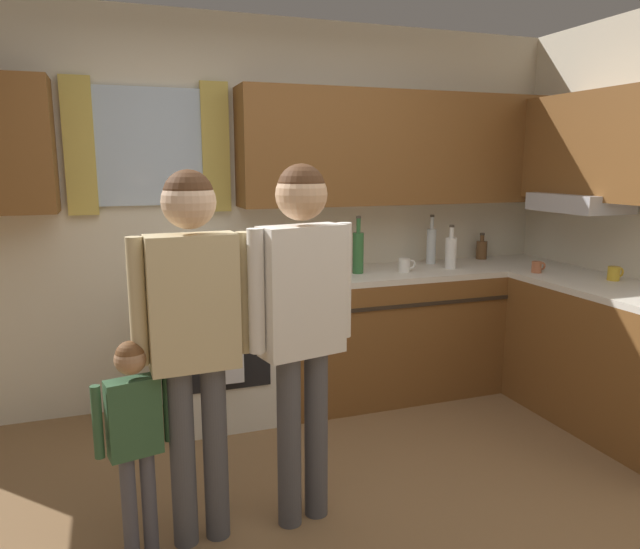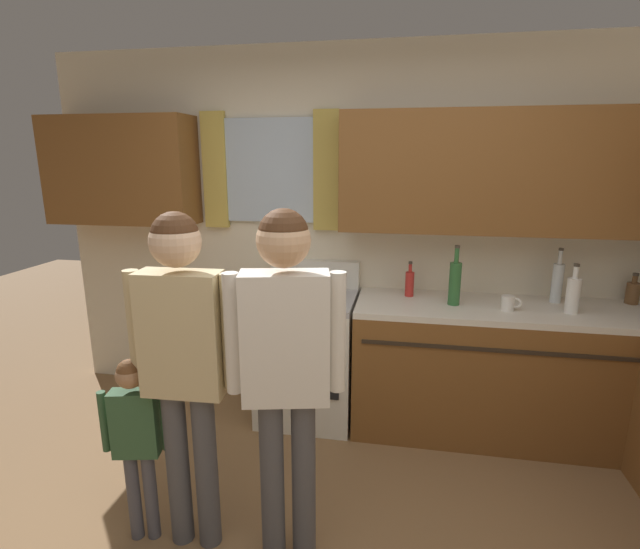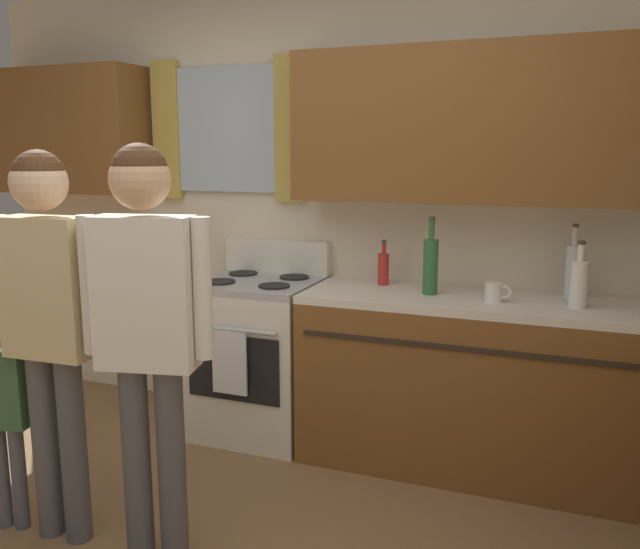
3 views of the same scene
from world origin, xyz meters
name	(u,v)px [view 1 (image 1 of 3)]	position (x,y,z in m)	size (l,w,h in m)	color
ground_plane	(353,545)	(0.00, 0.00, 0.00)	(12.00, 12.00, 0.00)	olive
back_wall_unit	(263,186)	(0.08, 1.81, 1.49)	(4.60, 0.42, 2.60)	beige
kitchen_counter_run	(489,340)	(1.49, 1.14, 0.45)	(2.27, 2.05, 0.90)	brown
stove_oven	(217,348)	(-0.32, 1.54, 0.47)	(0.66, 0.67, 1.10)	silver
bottle_tall_clear	(431,245)	(1.34, 1.71, 1.04)	(0.07, 0.07, 0.37)	silver
bottle_wine_green	(358,251)	(0.66, 1.53, 1.05)	(0.08, 0.08, 0.39)	#2D6633
bottle_squat_brown	(482,249)	(1.82, 1.76, 0.98)	(0.08, 0.08, 0.21)	brown
bottle_milk_white	(451,252)	(1.37, 1.48, 1.02)	(0.08, 0.08, 0.31)	white
bottle_sauce_red	(311,259)	(0.38, 1.67, 0.99)	(0.06, 0.06, 0.25)	red
cup_terracotta	(537,267)	(1.84, 1.13, 0.94)	(0.11, 0.07, 0.08)	#B76642
mug_ceramic_white	(405,265)	(0.99, 1.46, 0.95)	(0.13, 0.08, 0.09)	white
mug_mustard_yellow	(614,273)	(2.12, 0.74, 0.95)	(0.12, 0.08, 0.09)	gold
adult_holding_child	(193,317)	(-0.61, 0.27, 1.02)	(0.50, 0.22, 1.62)	#4C4C51
adult_in_plaid	(302,304)	(-0.14, 0.27, 1.04)	(0.50, 0.23, 1.64)	#4C4C51
small_child	(134,425)	(-0.87, 0.24, 0.59)	(0.32, 0.13, 0.95)	#4C4C56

